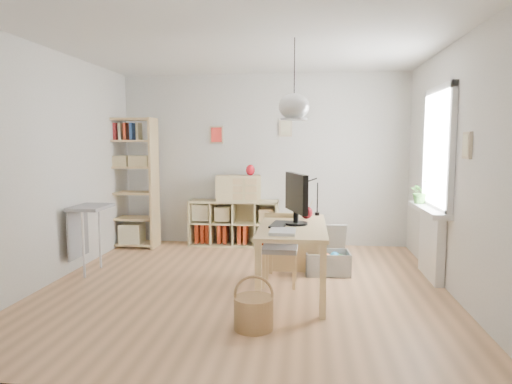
# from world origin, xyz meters

# --- Properties ---
(ground) EXTENTS (4.50, 4.50, 0.00)m
(ground) POSITION_xyz_m (0.00, 0.00, 0.00)
(ground) COLOR tan
(ground) RESTS_ON ground
(room_shell) EXTENTS (4.50, 4.50, 4.50)m
(room_shell) POSITION_xyz_m (0.55, -0.15, 2.00)
(room_shell) COLOR silver
(room_shell) RESTS_ON ground
(window_unit) EXTENTS (0.07, 1.16, 1.46)m
(window_unit) POSITION_xyz_m (2.23, 0.60, 1.55)
(window_unit) COLOR white
(window_unit) RESTS_ON ground
(radiator) EXTENTS (0.10, 0.80, 0.80)m
(radiator) POSITION_xyz_m (2.19, 0.60, 0.40)
(radiator) COLOR white
(radiator) RESTS_ON ground
(windowsill) EXTENTS (0.22, 1.20, 0.06)m
(windowsill) POSITION_xyz_m (2.14, 0.60, 0.83)
(windowsill) COLOR white
(windowsill) RESTS_ON radiator
(desk) EXTENTS (0.70, 1.50, 0.75)m
(desk) POSITION_xyz_m (0.55, -0.15, 0.66)
(desk) COLOR #DDC17F
(desk) RESTS_ON ground
(cube_shelf) EXTENTS (1.40, 0.38, 0.72)m
(cube_shelf) POSITION_xyz_m (-0.47, 2.08, 0.30)
(cube_shelf) COLOR beige
(cube_shelf) RESTS_ON ground
(tall_bookshelf) EXTENTS (0.80, 0.38, 2.00)m
(tall_bookshelf) POSITION_xyz_m (-2.04, 1.80, 1.09)
(tall_bookshelf) COLOR #DDC17F
(tall_bookshelf) RESTS_ON ground
(side_table) EXTENTS (0.40, 0.55, 0.85)m
(side_table) POSITION_xyz_m (-2.04, 0.35, 0.67)
(side_table) COLOR gray
(side_table) RESTS_ON ground
(chair) EXTENTS (0.40, 0.40, 0.81)m
(chair) POSITION_xyz_m (0.40, 0.19, 0.46)
(chair) COLOR gray
(chair) RESTS_ON ground
(wicker_basket) EXTENTS (0.35, 0.35, 0.48)m
(wicker_basket) POSITION_xyz_m (0.24, -1.15, 0.16)
(wicker_basket) COLOR #9F7A48
(wicker_basket) RESTS_ON ground
(storage_chest) EXTENTS (0.58, 0.64, 0.58)m
(storage_chest) POSITION_xyz_m (0.96, 0.68, 0.19)
(storage_chest) COLOR #B8B8B3
(storage_chest) RESTS_ON ground
(monitor) EXTENTS (0.26, 0.62, 0.55)m
(monitor) POSITION_xyz_m (0.58, -0.12, 1.06)
(monitor) COLOR black
(monitor) RESTS_ON desk
(keyboard) EXTENTS (0.20, 0.42, 0.02)m
(keyboard) POSITION_xyz_m (0.40, -0.19, 0.76)
(keyboard) COLOR black
(keyboard) RESTS_ON desk
(task_lamp) EXTENTS (0.40, 0.15, 0.42)m
(task_lamp) POSITION_xyz_m (0.63, 0.47, 1.04)
(task_lamp) COLOR black
(task_lamp) RESTS_ON desk
(yarn_ball) EXTENTS (0.14, 0.14, 0.14)m
(yarn_ball) POSITION_xyz_m (0.69, 0.27, 0.82)
(yarn_ball) COLOR #4C0A0C
(yarn_ball) RESTS_ON desk
(paper_tray) EXTENTS (0.25, 0.31, 0.03)m
(paper_tray) POSITION_xyz_m (0.46, -0.61, 0.77)
(paper_tray) COLOR white
(paper_tray) RESTS_ON desk
(drawer_chest) EXTENTS (0.73, 0.41, 0.40)m
(drawer_chest) POSITION_xyz_m (-0.37, 2.04, 0.92)
(drawer_chest) COLOR beige
(drawer_chest) RESTS_ON cube_shelf
(red_vase) EXTENTS (0.14, 0.14, 0.17)m
(red_vase) POSITION_xyz_m (-0.18, 2.04, 1.20)
(red_vase) COLOR maroon
(red_vase) RESTS_ON drawer_chest
(potted_plant) EXTENTS (0.33, 0.32, 0.29)m
(potted_plant) POSITION_xyz_m (2.12, 0.95, 1.01)
(potted_plant) COLOR #366A27
(potted_plant) RESTS_ON windowsill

